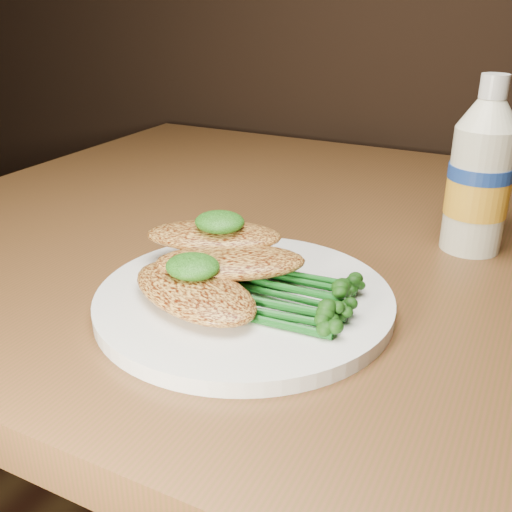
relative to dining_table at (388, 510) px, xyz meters
The scene contains 10 objects.
dining_table is the anchor object (origin of this frame).
plate 0.44m from the dining_table, 118.26° to the right, with size 0.25×0.25×0.01m, color white.
chicken_front 0.48m from the dining_table, 120.17° to the right, with size 0.13×0.07×0.02m, color gold.
chicken_mid 0.46m from the dining_table, 124.59° to the right, with size 0.13×0.07×0.02m, color gold.
chicken_back 0.47m from the dining_table, 136.24° to the right, with size 0.13×0.06×0.02m, color gold.
pesto_front 0.49m from the dining_table, 122.70° to the right, with size 0.05×0.04×0.02m, color black.
pesto_back 0.48m from the dining_table, 134.56° to the right, with size 0.05×0.04×0.02m, color black.
broccolini_bundle 0.45m from the dining_table, 108.77° to the right, with size 0.12×0.09×0.02m, color #115116, non-canonical shape.
mayo_bottle 0.47m from the dining_table, 24.99° to the left, with size 0.06×0.06×0.18m, color #EAE7C7, non-canonical shape.
pepper_grinder 0.45m from the dining_table, 62.77° to the left, with size 0.05×0.05×0.12m, color black, non-canonical shape.
Camera 1 is at (0.11, 0.46, 1.00)m, focal length 41.95 mm.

